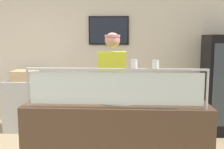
{
  "coord_description": "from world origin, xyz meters",
  "views": [
    {
      "loc": [
        1.17,
        -2.74,
        1.7
      ],
      "look_at": [
        0.99,
        0.37,
        1.27
      ],
      "focal_mm": 43.56,
      "sensor_mm": 36.0,
      "label": 1
    }
  ],
  "objects_px": {
    "pizza_server": "(119,99)",
    "pizza_tray": "(118,100)",
    "pepper_flake_shaker": "(155,65)",
    "pizza_box_stack": "(25,75)",
    "worker_figure": "(113,87)",
    "parmesan_shaker": "(134,65)",
    "drink_fridge": "(223,84)"
  },
  "relations": [
    {
      "from": "worker_figure",
      "to": "pizza_server",
      "type": "bearing_deg",
      "value": -80.74
    },
    {
      "from": "pizza_server",
      "to": "pizza_box_stack",
      "type": "xyz_separation_m",
      "value": [
        -1.75,
        1.68,
        0.02
      ]
    },
    {
      "from": "pizza_tray",
      "to": "worker_figure",
      "type": "height_order",
      "value": "worker_figure"
    },
    {
      "from": "worker_figure",
      "to": "pizza_box_stack",
      "type": "relative_size",
      "value": 3.99
    },
    {
      "from": "pizza_tray",
      "to": "parmesan_shaker",
      "type": "height_order",
      "value": "parmesan_shaker"
    },
    {
      "from": "pizza_tray",
      "to": "parmesan_shaker",
      "type": "relative_size",
      "value": 5.15
    },
    {
      "from": "worker_figure",
      "to": "pepper_flake_shaker",
      "type": "bearing_deg",
      "value": -62.3
    },
    {
      "from": "pizza_tray",
      "to": "pepper_flake_shaker",
      "type": "height_order",
      "value": "pepper_flake_shaker"
    },
    {
      "from": "pizza_tray",
      "to": "worker_figure",
      "type": "distance_m",
      "value": 0.64
    },
    {
      "from": "pizza_server",
      "to": "pizza_box_stack",
      "type": "bearing_deg",
      "value": 149.53
    },
    {
      "from": "parmesan_shaker",
      "to": "pizza_server",
      "type": "bearing_deg",
      "value": 120.34
    },
    {
      "from": "pizza_tray",
      "to": "worker_figure",
      "type": "bearing_deg",
      "value": 98.3
    },
    {
      "from": "pizza_tray",
      "to": "parmesan_shaker",
      "type": "bearing_deg",
      "value": -59.34
    },
    {
      "from": "pizza_tray",
      "to": "drink_fridge",
      "type": "distance_m",
      "value": 2.47
    },
    {
      "from": "parmesan_shaker",
      "to": "worker_figure",
      "type": "height_order",
      "value": "worker_figure"
    },
    {
      "from": "pizza_server",
      "to": "pizza_tray",
      "type": "bearing_deg",
      "value": 138.46
    },
    {
      "from": "worker_figure",
      "to": "drink_fridge",
      "type": "bearing_deg",
      "value": 29.71
    },
    {
      "from": "pizza_tray",
      "to": "drink_fridge",
      "type": "xyz_separation_m",
      "value": [
        1.79,
        1.7,
        -0.1
      ]
    },
    {
      "from": "pepper_flake_shaker",
      "to": "worker_figure",
      "type": "distance_m",
      "value": 1.14
    },
    {
      "from": "drink_fridge",
      "to": "pizza_server",
      "type": "bearing_deg",
      "value": -135.86
    },
    {
      "from": "parmesan_shaker",
      "to": "pepper_flake_shaker",
      "type": "relative_size",
      "value": 1.08
    },
    {
      "from": "parmesan_shaker",
      "to": "pizza_box_stack",
      "type": "height_order",
      "value": "parmesan_shaker"
    },
    {
      "from": "pizza_box_stack",
      "to": "pepper_flake_shaker",
      "type": "bearing_deg",
      "value": -42.7
    },
    {
      "from": "pizza_server",
      "to": "pepper_flake_shaker",
      "type": "bearing_deg",
      "value": -23.3
    },
    {
      "from": "drink_fridge",
      "to": "pizza_box_stack",
      "type": "distance_m",
      "value": 3.53
    },
    {
      "from": "pizza_tray",
      "to": "parmesan_shaker",
      "type": "xyz_separation_m",
      "value": [
        0.18,
        -0.31,
        0.45
      ]
    },
    {
      "from": "pizza_tray",
      "to": "pizza_server",
      "type": "height_order",
      "value": "pizza_server"
    },
    {
      "from": "pepper_flake_shaker",
      "to": "drink_fridge",
      "type": "xyz_separation_m",
      "value": [
        1.39,
        2.01,
        -0.55
      ]
    },
    {
      "from": "pizza_server",
      "to": "pepper_flake_shaker",
      "type": "xyz_separation_m",
      "value": [
        0.39,
        -0.29,
        0.43
      ]
    },
    {
      "from": "pizza_tray",
      "to": "pizza_server",
      "type": "bearing_deg",
      "value": -54.96
    },
    {
      "from": "pepper_flake_shaker",
      "to": "pizza_box_stack",
      "type": "relative_size",
      "value": 0.19
    },
    {
      "from": "worker_figure",
      "to": "drink_fridge",
      "type": "xyz_separation_m",
      "value": [
        1.88,
        1.07,
        -0.14
      ]
    }
  ]
}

